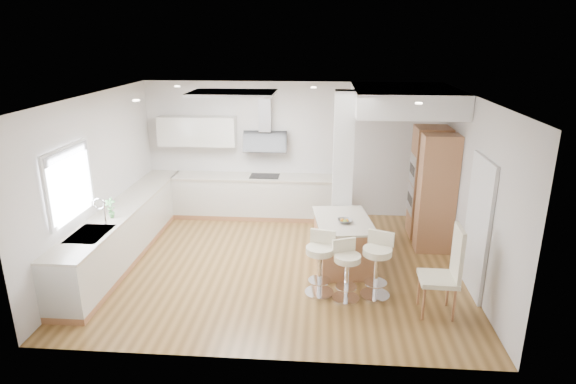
# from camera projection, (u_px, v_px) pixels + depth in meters

# --- Properties ---
(ground) EXTENTS (6.00, 6.00, 0.00)m
(ground) POSITION_uv_depth(u_px,v_px,m) (279.00, 264.00, 8.10)
(ground) COLOR olive
(ground) RESTS_ON ground
(ceiling) EXTENTS (6.00, 5.00, 0.02)m
(ceiling) POSITION_uv_depth(u_px,v_px,m) (279.00, 264.00, 8.10)
(ceiling) COLOR white
(ceiling) RESTS_ON ground
(wall_back) EXTENTS (6.00, 0.04, 2.80)m
(wall_back) POSITION_uv_depth(u_px,v_px,m) (290.00, 150.00, 10.04)
(wall_back) COLOR beige
(wall_back) RESTS_ON ground
(wall_left) EXTENTS (0.04, 5.00, 2.80)m
(wall_left) POSITION_uv_depth(u_px,v_px,m) (97.00, 181.00, 7.89)
(wall_left) COLOR beige
(wall_left) RESTS_ON ground
(wall_right) EXTENTS (0.04, 5.00, 2.80)m
(wall_right) POSITION_uv_depth(u_px,v_px,m) (471.00, 190.00, 7.45)
(wall_right) COLOR beige
(wall_right) RESTS_ON ground
(skylight) EXTENTS (4.10, 2.10, 0.06)m
(skylight) POSITION_uv_depth(u_px,v_px,m) (233.00, 93.00, 7.87)
(skylight) COLOR silver
(skylight) RESTS_ON ground
(window_left) EXTENTS (0.06, 1.28, 1.07)m
(window_left) POSITION_uv_depth(u_px,v_px,m) (69.00, 180.00, 6.94)
(window_left) COLOR silver
(window_left) RESTS_ON ground
(doorway_right) EXTENTS (0.05, 1.00, 2.10)m
(doorway_right) POSITION_uv_depth(u_px,v_px,m) (478.00, 228.00, 7.00)
(doorway_right) COLOR #413B33
(doorway_right) RESTS_ON ground
(counter_left) EXTENTS (0.63, 4.50, 1.35)m
(counter_left) POSITION_uv_depth(u_px,v_px,m) (126.00, 229.00, 8.37)
(counter_left) COLOR #A97148
(counter_left) RESTS_ON ground
(counter_back) EXTENTS (3.62, 0.63, 2.50)m
(counter_back) POSITION_uv_depth(u_px,v_px,m) (245.00, 185.00, 10.06)
(counter_back) COLOR #A97148
(counter_back) RESTS_ON ground
(pillar) EXTENTS (0.35, 0.35, 2.80)m
(pillar) POSITION_uv_depth(u_px,v_px,m) (343.00, 171.00, 8.49)
(pillar) COLOR silver
(pillar) RESTS_ON ground
(soffit) EXTENTS (1.78, 2.20, 0.40)m
(soffit) POSITION_uv_depth(u_px,v_px,m) (404.00, 99.00, 8.47)
(soffit) COLOR white
(soffit) RESTS_ON ground
(oven_column) EXTENTS (0.63, 1.21, 2.10)m
(oven_column) POSITION_uv_depth(u_px,v_px,m) (431.00, 187.00, 8.74)
(oven_column) COLOR #A97148
(oven_column) RESTS_ON ground
(peninsula) EXTENTS (1.05, 1.44, 0.87)m
(peninsula) POSITION_uv_depth(u_px,v_px,m) (342.00, 242.00, 7.98)
(peninsula) COLOR #A97148
(peninsula) RESTS_ON ground
(bar_stool_a) EXTENTS (0.52, 0.52, 0.96)m
(bar_stool_a) POSITION_uv_depth(u_px,v_px,m) (320.00, 260.00, 7.05)
(bar_stool_a) COLOR white
(bar_stool_a) RESTS_ON ground
(bar_stool_b) EXTENTS (0.52, 0.52, 0.90)m
(bar_stool_b) POSITION_uv_depth(u_px,v_px,m) (347.00, 267.00, 6.90)
(bar_stool_b) COLOR white
(bar_stool_b) RESTS_ON ground
(bar_stool_c) EXTENTS (0.57, 0.57, 0.98)m
(bar_stool_c) POSITION_uv_depth(u_px,v_px,m) (377.00, 262.00, 6.97)
(bar_stool_c) COLOR white
(bar_stool_c) RESTS_ON ground
(dining_chair) EXTENTS (0.51, 0.51, 1.28)m
(dining_chair) POSITION_uv_depth(u_px,v_px,m) (448.00, 268.00, 6.48)
(dining_chair) COLOR beige
(dining_chair) RESTS_ON ground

